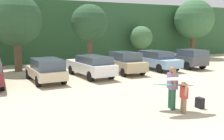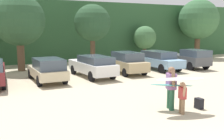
{
  "view_description": "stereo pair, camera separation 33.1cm",
  "coord_description": "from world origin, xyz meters",
  "views": [
    {
      "loc": [
        -6.46,
        -3.68,
        3.32
      ],
      "look_at": [
        -0.72,
        8.32,
        1.24
      ],
      "focal_mm": 42.05,
      "sensor_mm": 36.0,
      "label": 1
    },
    {
      "loc": [
        -6.16,
        -3.82,
        3.32
      ],
      "look_at": [
        -0.72,
        8.32,
        1.24
      ],
      "focal_mm": 42.05,
      "sensor_mm": 36.0,
      "label": 2
    }
  ],
  "objects": [
    {
      "name": "parked_car_champagne",
      "position": [
        -3.2,
        12.81,
        0.8
      ],
      "size": [
        1.94,
        4.39,
        1.53
      ],
      "rotation": [
        0.0,
        0.0,
        1.62
      ],
      "color": "beige",
      "rests_on": "ground_plane"
    },
    {
      "name": "parked_car_dark_gray",
      "position": [
        9.07,
        13.81,
        0.86
      ],
      "size": [
        1.86,
        3.95,
        1.63
      ],
      "rotation": [
        0.0,
        0.0,
        1.55
      ],
      "color": "#4C4F54",
      "rests_on": "ground_plane"
    },
    {
      "name": "parked_car_tan",
      "position": [
        2.89,
        13.69,
        0.84
      ],
      "size": [
        1.77,
        4.15,
        1.62
      ],
      "rotation": [
        0.0,
        0.0,
        1.57
      ],
      "color": "tan",
      "rests_on": "ground_plane"
    },
    {
      "name": "surfboard_teal",
      "position": [
        0.35,
        4.76,
        1.05
      ],
      "size": [
        1.7,
        1.36,
        0.15
      ],
      "rotation": [
        0.0,
        0.0,
        2.56
      ],
      "color": "teal"
    },
    {
      "name": "tree_right",
      "position": [
        -4.28,
        18.16,
        3.99
      ],
      "size": [
        4.04,
        4.04,
        6.04
      ],
      "color": "brown",
      "rests_on": "ground_plane"
    },
    {
      "name": "backpack_dropped",
      "position": [
        1.56,
        4.44,
        0.22
      ],
      "size": [
        0.24,
        0.34,
        0.45
      ],
      "color": "black",
      "rests_on": "ground_plane"
    },
    {
      "name": "surfboard_white",
      "position": [
        0.42,
        4.29,
        1.39
      ],
      "size": [
        2.08,
        1.0,
        0.08
      ],
      "rotation": [
        0.0,
        0.0,
        2.92
      ],
      "color": "white"
    },
    {
      "name": "tree_center_left",
      "position": [
        15.36,
        19.98,
        4.4
      ],
      "size": [
        4.52,
        4.52,
        6.69
      ],
      "color": "brown",
      "rests_on": "ground_plane"
    },
    {
      "name": "hillside_ridge",
      "position": [
        0.0,
        28.08,
        3.07
      ],
      "size": [
        108.0,
        12.0,
        6.13
      ],
      "primitive_type": "cube",
      "color": "#2D5633",
      "rests_on": "ground_plane"
    },
    {
      "name": "parked_car_white",
      "position": [
        0.01,
        13.22,
        0.82
      ],
      "size": [
        2.14,
        4.91,
        1.51
      ],
      "rotation": [
        0.0,
        0.0,
        1.67
      ],
      "color": "white",
      "rests_on": "ground_plane"
    },
    {
      "name": "parked_car_sky_blue",
      "position": [
        6.05,
        14.14,
        0.84
      ],
      "size": [
        2.01,
        4.78,
        1.54
      ],
      "rotation": [
        0.0,
        0.0,
        1.63
      ],
      "color": "#84ADD1",
      "rests_on": "ground_plane"
    },
    {
      "name": "tree_left",
      "position": [
        8.65,
        20.63,
        2.4
      ],
      "size": [
        2.46,
        2.46,
        3.65
      ],
      "color": "brown",
      "rests_on": "ground_plane"
    },
    {
      "name": "person_adult",
      "position": [
        0.41,
        4.87,
        1.02
      ],
      "size": [
        0.45,
        0.75,
        1.8
      ],
      "rotation": [
        0.0,
        0.0,
        2.84
      ],
      "color": "#26593F",
      "rests_on": "ground_plane"
    },
    {
      "name": "tree_far_right",
      "position": [
        1.92,
        18.46,
        3.84
      ],
      "size": [
        3.25,
        3.25,
        5.51
      ],
      "color": "brown",
      "rests_on": "ground_plane"
    },
    {
      "name": "person_child",
      "position": [
        0.47,
        4.2,
        0.72
      ],
      "size": [
        0.32,
        0.53,
        1.27
      ],
      "rotation": [
        0.0,
        0.0,
        2.84
      ],
      "color": "#8C6B4C",
      "rests_on": "ground_plane"
    }
  ]
}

